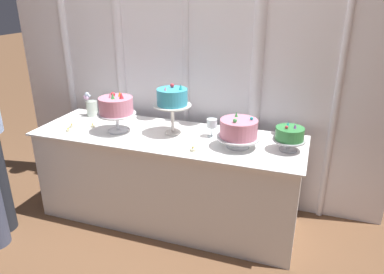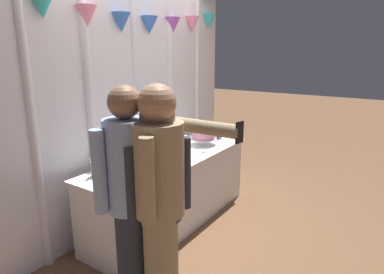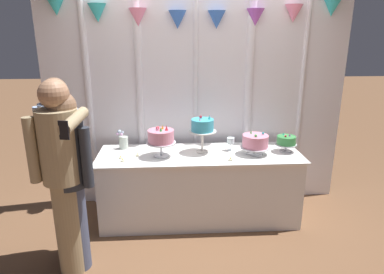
% 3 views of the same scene
% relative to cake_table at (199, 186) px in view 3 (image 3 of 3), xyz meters
% --- Properties ---
extents(ground_plane, '(24.00, 24.00, 0.00)m').
position_rel_cake_table_xyz_m(ground_plane, '(0.00, -0.10, -0.38)').
color(ground_plane, brown).
extents(draped_curtain, '(3.37, 0.19, 2.61)m').
position_rel_cake_table_xyz_m(draped_curtain, '(-0.01, 0.47, 1.02)').
color(draped_curtain, white).
rests_on(draped_curtain, ground_plane).
extents(cake_table, '(2.10, 0.69, 0.75)m').
position_rel_cake_table_xyz_m(cake_table, '(0.00, 0.00, 0.00)').
color(cake_table, white).
rests_on(cake_table, ground_plane).
extents(cake_display_leftmost, '(0.30, 0.30, 0.33)m').
position_rel_cake_table_xyz_m(cake_display_leftmost, '(-0.39, -0.06, 0.58)').
color(cake_display_leftmost, silver).
rests_on(cake_display_leftmost, cake_table).
extents(cake_display_midleft, '(0.29, 0.29, 0.40)m').
position_rel_cake_table_xyz_m(cake_display_midleft, '(0.03, 0.05, 0.65)').
color(cake_display_midleft, silver).
rests_on(cake_display_midleft, cake_table).
extents(cake_display_midright, '(0.31, 0.31, 0.24)m').
position_rel_cake_table_xyz_m(cake_display_midright, '(0.57, -0.05, 0.51)').
color(cake_display_midright, silver).
rests_on(cake_display_midright, cake_table).
extents(cake_display_rightmost, '(0.22, 0.22, 0.20)m').
position_rel_cake_table_xyz_m(cake_display_rightmost, '(0.91, 0.01, 0.49)').
color(cake_display_rightmost, '#B2B2B7').
rests_on(cake_display_rightmost, cake_table).
extents(wine_glass, '(0.08, 0.08, 0.14)m').
position_rel_cake_table_xyz_m(wine_glass, '(0.34, 0.08, 0.48)').
color(wine_glass, silver).
rests_on(wine_glass, cake_table).
extents(flower_vase, '(0.12, 0.10, 0.21)m').
position_rel_cake_table_xyz_m(flower_vase, '(-0.81, 0.21, 0.45)').
color(flower_vase, '#B2C1B2').
rests_on(flower_vase, cake_table).
extents(tealight_far_left, '(0.04, 0.04, 0.03)m').
position_rel_cake_table_xyz_m(tealight_far_left, '(-0.80, -0.10, 0.38)').
color(tealight_far_left, beige).
rests_on(tealight_far_left, cake_table).
extents(tealight_near_left, '(0.04, 0.04, 0.03)m').
position_rel_cake_table_xyz_m(tealight_near_left, '(-0.77, -0.19, 0.38)').
color(tealight_near_left, beige).
rests_on(tealight_near_left, cake_table).
extents(tealight_near_right, '(0.04, 0.04, 0.03)m').
position_rel_cake_table_xyz_m(tealight_near_right, '(-0.64, -0.04, 0.38)').
color(tealight_near_right, beige).
rests_on(tealight_near_right, cake_table).
extents(tealight_far_right, '(0.04, 0.04, 0.04)m').
position_rel_cake_table_xyz_m(tealight_far_right, '(0.29, -0.22, 0.38)').
color(tealight_far_right, beige).
rests_on(tealight_far_right, cake_table).
extents(guest_man_dark_suit, '(0.43, 0.37, 1.62)m').
position_rel_cake_table_xyz_m(guest_man_dark_suit, '(-1.21, -0.58, 0.53)').
color(guest_man_dark_suit, '#282D38').
rests_on(guest_man_dark_suit, ground_plane).
extents(guest_girl_blue_dress, '(0.45, 0.65, 1.64)m').
position_rel_cake_table_xyz_m(guest_girl_blue_dress, '(-1.15, -0.79, 0.54)').
color(guest_girl_blue_dress, '#9E8966').
rests_on(guest_girl_blue_dress, ground_plane).
extents(guest_man_pink_jacket, '(0.42, 0.38, 1.54)m').
position_rel_cake_table_xyz_m(guest_man_pink_jacket, '(-1.11, -0.75, 0.48)').
color(guest_man_pink_jacket, '#4C5675').
rests_on(guest_man_pink_jacket, ground_plane).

